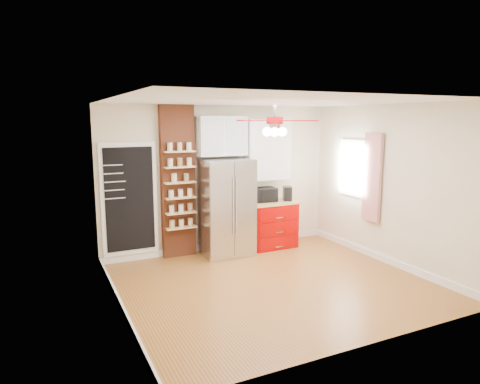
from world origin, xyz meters
name	(u,v)px	position (x,y,z in m)	size (l,w,h in m)	color
floor	(273,283)	(0.00, 0.00, 0.00)	(4.50, 4.50, 0.00)	#996527
ceiling	(275,101)	(0.00, 0.00, 2.70)	(4.50, 4.50, 0.00)	white
wall_back	(220,179)	(0.00, 2.00, 1.35)	(4.50, 0.02, 2.70)	beige
wall_front	(370,226)	(0.00, -2.00, 1.35)	(4.50, 0.02, 2.70)	beige
wall_left	(116,209)	(-2.25, 0.00, 1.35)	(0.02, 4.00, 2.70)	beige
wall_right	(390,185)	(2.25, 0.00, 1.35)	(0.02, 4.00, 2.70)	beige
chalkboard	(129,199)	(-1.70, 1.96, 1.10)	(0.95, 0.05, 1.95)	white
brick_pillar	(178,182)	(-0.85, 1.92, 1.35)	(0.60, 0.16, 2.70)	brown
fridge	(226,207)	(-0.05, 1.63, 0.88)	(0.90, 0.70, 1.75)	#B0B0B5
upper_glass_cabinet	(221,136)	(-0.05, 1.82, 2.15)	(0.90, 0.35, 0.70)	white
red_cabinet	(271,224)	(0.92, 1.68, 0.45)	(0.94, 0.64, 0.90)	#A60100
upper_shelf_unit	(267,150)	(0.92, 1.85, 1.88)	(0.90, 0.30, 1.15)	white
window	(354,168)	(2.23, 0.90, 1.55)	(0.04, 0.75, 1.05)	white
curtain	(372,177)	(2.18, 0.35, 1.45)	(0.06, 0.40, 1.55)	red
ceiling_fan	(275,121)	(0.00, 0.00, 2.42)	(1.40, 1.40, 0.44)	silver
toaster_oven	(263,195)	(0.76, 1.70, 1.03)	(0.48, 0.32, 0.27)	black
coffee_maker	(287,194)	(1.23, 1.60, 1.04)	(0.15, 0.22, 0.27)	black
canister_left	(286,197)	(1.21, 1.60, 0.97)	(0.11, 0.11, 0.14)	#BC0A2C
canister_right	(288,196)	(1.29, 1.68, 0.97)	(0.11, 0.11, 0.14)	#B40A16
pantry_jar_oats	(174,178)	(-0.95, 1.80, 1.44)	(0.10, 0.10, 0.14)	beige
pantry_jar_beans	(186,178)	(-0.75, 1.76, 1.44)	(0.09, 0.09, 0.13)	olive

